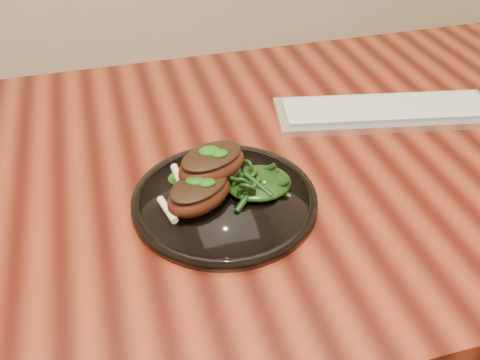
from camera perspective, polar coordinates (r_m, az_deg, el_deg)
name	(u,v)px	position (r m, az deg, el deg)	size (l,w,h in m)	color
desk	(241,200)	(0.90, 0.13, -2.20)	(1.60, 0.80, 0.75)	#360C06
plate	(225,200)	(0.76, -1.65, -2.13)	(0.26, 0.26, 0.02)	black
lamb_chop_front	(199,192)	(0.73, -4.42, -1.33)	(0.12, 0.11, 0.05)	#41170C
lamb_chop_back	(211,164)	(0.75, -3.10, 1.77)	(0.12, 0.10, 0.05)	#41170C
herb_smear	(194,176)	(0.79, -4.98, 0.46)	(0.08, 0.05, 0.00)	#0D4006
greens_heap	(259,179)	(0.76, 2.00, 0.06)	(0.09, 0.09, 0.04)	black
keyboard	(386,111)	(1.00, 15.28, 7.09)	(0.41, 0.19, 0.02)	silver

